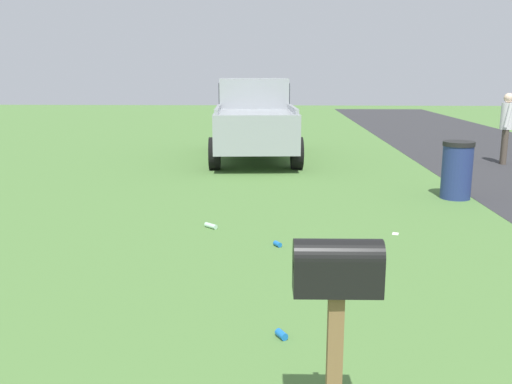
% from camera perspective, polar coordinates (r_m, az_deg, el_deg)
% --- Properties ---
extents(mailbox, '(0.22, 0.51, 1.32)m').
position_cam_1_polar(mailbox, '(3.22, 8.36, -9.34)').
color(mailbox, brown).
rests_on(mailbox, ground).
extents(pickup_truck, '(5.10, 2.47, 2.09)m').
position_cam_1_polar(pickup_truck, '(14.75, -0.21, 7.81)').
color(pickup_truck, '#93999E').
rests_on(pickup_truck, ground).
extents(trash_bin, '(0.56, 0.56, 1.04)m').
position_cam_1_polar(trash_bin, '(10.57, 20.04, 2.16)').
color(trash_bin, navy).
rests_on(trash_bin, ground).
extents(pedestrian, '(0.48, 0.30, 1.75)m').
position_cam_1_polar(pedestrian, '(15.02, 24.46, 6.49)').
color(pedestrian, '#4C4238').
rests_on(pedestrian, ground).
extents(litter_can_by_mailbox, '(0.14, 0.12, 0.07)m').
position_cam_1_polar(litter_can_by_mailbox, '(7.28, 2.24, -5.39)').
color(litter_can_by_mailbox, blue).
rests_on(litter_can_by_mailbox, ground).
extents(litter_bottle_far_scatter, '(0.20, 0.21, 0.07)m').
position_cam_1_polar(litter_bottle_far_scatter, '(8.14, -4.68, -3.50)').
color(litter_bottle_far_scatter, '#B2D8BF').
rests_on(litter_bottle_far_scatter, ground).
extents(litter_can_near_hydrant, '(0.14, 0.12, 0.07)m').
position_cam_1_polar(litter_can_near_hydrant, '(4.90, 2.65, -14.49)').
color(litter_can_near_hydrant, blue).
rests_on(litter_can_near_hydrant, ground).
extents(litter_wrapper_midfield_b, '(0.14, 0.11, 0.01)m').
position_cam_1_polar(litter_wrapper_midfield_b, '(8.08, 14.21, -4.18)').
color(litter_wrapper_midfield_b, silver).
rests_on(litter_wrapper_midfield_b, ground).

